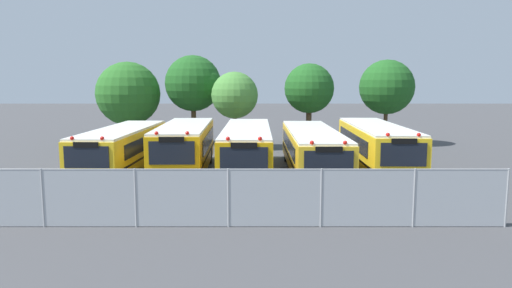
% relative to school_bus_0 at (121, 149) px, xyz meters
% --- Properties ---
extents(ground_plane, '(160.00, 160.00, 0.00)m').
position_rel_school_bus_0_xyz_m(ground_plane, '(6.77, -0.02, -1.36)').
color(ground_plane, '#424244').
extents(school_bus_0, '(2.70, 10.15, 2.57)m').
position_rel_school_bus_0_xyz_m(school_bus_0, '(0.00, 0.00, 0.00)').
color(school_bus_0, yellow).
rests_on(school_bus_0, ground_plane).
extents(school_bus_1, '(2.76, 9.60, 2.75)m').
position_rel_school_bus_0_xyz_m(school_bus_1, '(3.31, 0.16, 0.09)').
color(school_bus_1, '#EAA80C').
rests_on(school_bus_1, ground_plane).
extents(school_bus_2, '(2.53, 11.16, 2.66)m').
position_rel_school_bus_0_xyz_m(school_bus_2, '(6.66, -0.30, 0.05)').
color(school_bus_2, '#EAA80C').
rests_on(school_bus_2, ground_plane).
extents(school_bus_3, '(2.57, 11.58, 2.51)m').
position_rel_school_bus_0_xyz_m(school_bus_3, '(10.12, -0.15, -0.03)').
color(school_bus_3, yellow).
rests_on(school_bus_3, ground_plane).
extents(school_bus_4, '(2.70, 10.45, 2.73)m').
position_rel_school_bus_0_xyz_m(school_bus_4, '(13.59, 0.18, 0.08)').
color(school_bus_4, yellow).
rests_on(school_bus_4, ground_plane).
extents(tree_0, '(4.96, 4.96, 6.44)m').
position_rel_school_bus_0_xyz_m(tree_0, '(-2.79, 11.71, 2.74)').
color(tree_0, '#4C3823').
rests_on(tree_0, ground_plane).
extents(tree_1, '(4.45, 4.35, 6.95)m').
position_rel_school_bus_0_xyz_m(tree_1, '(2.43, 11.76, 3.38)').
color(tree_1, '#4C3823').
rests_on(tree_1, ground_plane).
extents(tree_2, '(3.39, 3.39, 5.62)m').
position_rel_school_bus_0_xyz_m(tree_2, '(5.49, 9.23, 2.59)').
color(tree_2, '#4C3823').
rests_on(tree_2, ground_plane).
extents(tree_3, '(3.72, 3.72, 6.26)m').
position_rel_school_bus_0_xyz_m(tree_3, '(11.01, 10.49, 3.02)').
color(tree_3, '#4C3823').
rests_on(tree_3, ground_plane).
extents(tree_4, '(4.21, 4.21, 6.59)m').
position_rel_school_bus_0_xyz_m(tree_4, '(17.19, 11.49, 3.11)').
color(tree_4, '#4C3823').
rests_on(tree_4, ground_plane).
extents(chainlink_fence, '(18.87, 0.07, 2.02)m').
position_rel_school_bus_0_xyz_m(chainlink_fence, '(6.20, -9.29, -0.31)').
color(chainlink_fence, '#9EA0A3').
rests_on(chainlink_fence, ground_plane).
extents(traffic_cone, '(0.46, 0.46, 0.61)m').
position_rel_school_bus_0_xyz_m(traffic_cone, '(3.38, -7.83, -1.05)').
color(traffic_cone, '#EA5914').
rests_on(traffic_cone, ground_plane).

